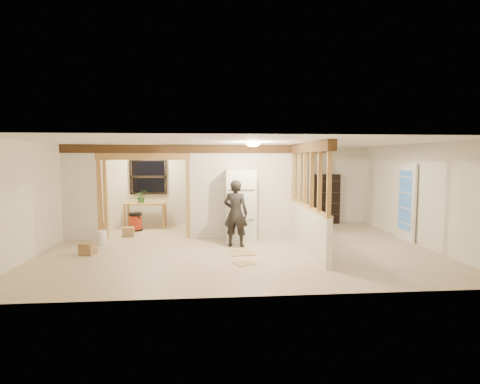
{
  "coord_description": "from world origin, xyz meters",
  "views": [
    {
      "loc": [
        -0.68,
        -8.84,
        2.14
      ],
      "look_at": [
        0.09,
        0.4,
        1.3
      ],
      "focal_mm": 28.0,
      "sensor_mm": 36.0,
      "label": 1
    }
  ],
  "objects": [
    {
      "name": "woman",
      "position": [
        -0.05,
        0.06,
        0.82
      ],
      "size": [
        0.69,
        0.55,
        1.63
      ],
      "primitive_type": "imported",
      "rotation": [
        0.0,
        0.0,
        2.83
      ],
      "color": "black",
      "rests_on": "floor"
    },
    {
      "name": "french_door",
      "position": [
        4.42,
        0.4,
        1.0
      ],
      "size": [
        0.12,
        0.86,
        2.0
      ],
      "primitive_type": "cube",
      "color": "white",
      "rests_on": "floor"
    },
    {
      "name": "partition_center",
      "position": [
        0.2,
        1.2,
        1.25
      ],
      "size": [
        2.8,
        0.12,
        2.5
      ],
      "primitive_type": "cube",
      "color": "silver",
      "rests_on": "floor"
    },
    {
      "name": "shop_vac",
      "position": [
        -2.86,
        2.28,
        0.27
      ],
      "size": [
        0.49,
        0.49,
        0.55
      ],
      "primitive_type": "cylinder",
      "rotation": [
        0.0,
        0.0,
        -0.18
      ],
      "color": "#AB2B14",
      "rests_on": "floor"
    },
    {
      "name": "box_util_a",
      "position": [
        -2.9,
        1.48,
        0.13
      ],
      "size": [
        0.32,
        0.28,
        0.26
      ],
      "primitive_type": "cube",
      "rotation": [
        0.0,
        0.0,
        0.09
      ],
      "color": "olive",
      "rests_on": "floor"
    },
    {
      "name": "refrigerator",
      "position": [
        0.12,
        0.77,
        0.92
      ],
      "size": [
        0.76,
        0.74,
        1.84
      ],
      "primitive_type": "cube",
      "color": "silver",
      "rests_on": "floor"
    },
    {
      "name": "floor_panel_far",
      "position": [
        0.03,
        -1.43,
        0.01
      ],
      "size": [
        0.54,
        0.5,
        0.01
      ],
      "primitive_type": "cube",
      "rotation": [
        0.0,
        0.0,
        0.43
      ],
      "color": "tan",
      "rests_on": "floor"
    },
    {
      "name": "wall_left",
      "position": [
        -4.5,
        0.0,
        1.25
      ],
      "size": [
        0.01,
        6.5,
        2.5
      ],
      "primitive_type": "cube",
      "color": "silver",
      "rests_on": "floor"
    },
    {
      "name": "header_beam_back",
      "position": [
        -1.0,
        1.2,
        2.38
      ],
      "size": [
        7.0,
        0.18,
        0.22
      ],
      "primitive_type": "cube",
      "color": "#4D331A",
      "rests_on": "ceiling"
    },
    {
      "name": "floor",
      "position": [
        0.0,
        0.0,
        -0.01
      ],
      "size": [
        9.0,
        6.5,
        0.01
      ],
      "primitive_type": "cube",
      "color": "#C6AF93",
      "rests_on": "ground"
    },
    {
      "name": "wall_front",
      "position": [
        0.0,
        -3.25,
        1.25
      ],
      "size": [
        9.0,
        0.01,
        2.5
      ],
      "primitive_type": "cube",
      "color": "silver",
      "rests_on": "floor"
    },
    {
      "name": "wall_right",
      "position": [
        4.5,
        0.0,
        1.25
      ],
      "size": [
        0.01,
        6.5,
        2.5
      ],
      "primitive_type": "cube",
      "color": "silver",
      "rests_on": "floor"
    },
    {
      "name": "bucket",
      "position": [
        -3.37,
        0.61,
        0.16
      ],
      "size": [
        0.34,
        0.34,
        0.33
      ],
      "primitive_type": "cylinder",
      "rotation": [
        0.0,
        0.0,
        0.37
      ],
      "color": "white",
      "rests_on": "floor"
    },
    {
      "name": "hanging_bulb",
      "position": [
        -2.0,
        1.6,
        2.18
      ],
      "size": [
        0.07,
        0.07,
        0.07
      ],
      "primitive_type": "ellipsoid",
      "color": "#FFD88C",
      "rests_on": "ceiling"
    },
    {
      "name": "box_front",
      "position": [
        -3.39,
        -0.42,
        0.13
      ],
      "size": [
        0.37,
        0.33,
        0.25
      ],
      "primitive_type": "cube",
      "rotation": [
        0.0,
        0.0,
        -0.29
      ],
      "color": "olive",
      "rests_on": "floor"
    },
    {
      "name": "box_util_b",
      "position": [
        -3.79,
        2.18,
        0.14
      ],
      "size": [
        0.35,
        0.35,
        0.28
      ],
      "primitive_type": "cube",
      "rotation": [
        0.0,
        0.0,
        0.19
      ],
      "color": "olive",
      "rests_on": "floor"
    },
    {
      "name": "floor_panel_near",
      "position": [
        0.05,
        -0.6,
        0.01
      ],
      "size": [
        0.59,
        0.59,
        0.02
      ],
      "primitive_type": "cube",
      "rotation": [
        0.0,
        0.0,
        0.1
      ],
      "color": "tan",
      "rests_on": "floor"
    },
    {
      "name": "partition_left_stub",
      "position": [
        -4.05,
        1.2,
        1.25
      ],
      "size": [
        0.9,
        0.12,
        2.5
      ],
      "primitive_type": "cube",
      "color": "silver",
      "rests_on": "floor"
    },
    {
      "name": "ceiling_dome_main",
      "position": [
        0.3,
        -0.5,
        2.48
      ],
      "size": [
        0.36,
        0.36,
        0.16
      ],
      "primitive_type": "ellipsoid",
      "color": "#FFEABF",
      "rests_on": "ceiling"
    },
    {
      "name": "bookshelf",
      "position": [
        3.16,
        3.05,
        0.81
      ],
      "size": [
        0.81,
        0.27,
        1.61
      ],
      "primitive_type": "cube",
      "color": "black",
      "rests_on": "floor"
    },
    {
      "name": "window_back",
      "position": [
        -2.6,
        3.17,
        1.55
      ],
      "size": [
        1.12,
        0.1,
        1.1
      ],
      "primitive_type": "cube",
      "color": "black",
      "rests_on": "wall_back"
    },
    {
      "name": "ceiling_dome_util",
      "position": [
        -2.5,
        2.3,
        2.48
      ],
      "size": [
        0.32,
        0.32,
        0.14
      ],
      "primitive_type": "ellipsoid",
      "color": "#FFEABF",
      "rests_on": "ceiling"
    },
    {
      "name": "header_beam_right",
      "position": [
        1.6,
        -0.4,
        2.38
      ],
      "size": [
        0.18,
        3.3,
        0.22
      ],
      "primitive_type": "cube",
      "color": "#4D331A",
      "rests_on": "ceiling"
    },
    {
      "name": "stud_partition",
      "position": [
        1.6,
        -0.4,
        1.66
      ],
      "size": [
        0.14,
        3.2,
        1.32
      ],
      "primitive_type": "cube",
      "color": "tan",
      "rests_on": "pony_wall"
    },
    {
      "name": "doorway_frame",
      "position": [
        -2.4,
        1.2,
        1.1
      ],
      "size": [
        2.46,
        0.14,
        2.2
      ],
      "primitive_type": "cube",
      "color": "tan",
      "rests_on": "floor"
    },
    {
      "name": "ceiling",
      "position": [
        0.0,
        0.0,
        2.5
      ],
      "size": [
        9.0,
        6.5,
        0.01
      ],
      "primitive_type": "cube",
      "color": "white"
    },
    {
      "name": "potted_plant",
      "position": [
        -2.74,
        2.67,
        0.98
      ],
      "size": [
        0.45,
        0.42,
        0.4
      ],
      "primitive_type": "imported",
      "rotation": [
        0.0,
        0.0,
        0.4
      ],
      "color": "#417831",
      "rests_on": "work_table"
    },
    {
      "name": "work_table",
      "position": [
        -2.63,
        2.73,
        0.39
      ],
      "size": [
        1.25,
        0.63,
        0.79
      ],
      "primitive_type": "cube",
      "rotation": [
        0.0,
        0.0,
        -0.0
      ],
      "color": "tan",
      "rests_on": "floor"
    },
    {
      "name": "wall_back",
      "position": [
        0.0,
        3.25,
        1.25
      ],
      "size": [
        9.0,
        0.01,
        2.5
      ],
      "primitive_type": "cube",
      "color": "silver",
      "rests_on": "floor"
    },
    {
      "name": "pony_wall",
      "position": [
        1.6,
        -0.4,
        0.5
      ],
      "size": [
        0.12,
        3.2,
        1.0
      ],
      "primitive_type": "cube",
      "color": "silver",
      "rests_on": "floor"
    }
  ]
}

